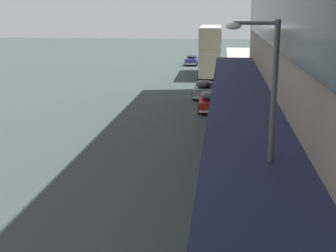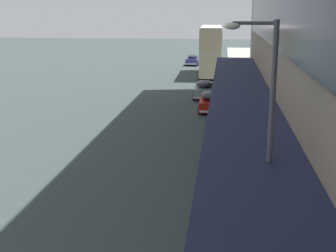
{
  "view_description": "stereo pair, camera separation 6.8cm",
  "coord_description": "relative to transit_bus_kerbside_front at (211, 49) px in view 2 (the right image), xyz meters",
  "views": [
    {
      "loc": [
        5.37,
        -7.62,
        7.79
      ],
      "look_at": [
        2.34,
        18.24,
        1.27
      ],
      "focal_mm": 50.0,
      "sensor_mm": 36.0,
      "label": 1
    },
    {
      "loc": [
        5.43,
        -7.62,
        7.79
      ],
      "look_at": [
        2.34,
        18.24,
        1.27
      ],
      "focal_mm": 50.0,
      "sensor_mm": 36.0,
      "label": 2
    }
  ],
  "objects": [
    {
      "name": "sedan_second_near",
      "position": [
        -0.07,
        -14.65,
        -2.36
      ],
      "size": [
        2.01,
        4.33,
        1.62
      ],
      "color": "gray",
      "rests_on": "ground"
    },
    {
      "name": "street_lamp",
      "position": [
        2.82,
        -43.17,
        1.26
      ],
      "size": [
        1.5,
        0.28,
        7.37
      ],
      "color": "#4C4C51",
      "rests_on": "sidewalk_kerb"
    },
    {
      "name": "sedan_oncoming_front",
      "position": [
        0.62,
        -20.08,
        -2.37
      ],
      "size": [
        1.87,
        4.65,
        1.59
      ],
      "color": "#A81911",
      "rests_on": "ground"
    },
    {
      "name": "sedan_trailing_mid",
      "position": [
        -2.87,
        11.01,
        -2.4
      ],
      "size": [
        1.94,
        4.76,
        1.5
      ],
      "color": "navy",
      "rests_on": "ground"
    },
    {
      "name": "transit_bus_kerbside_front",
      "position": [
        0.0,
        0.0,
        0.0
      ],
      "size": [
        2.81,
        10.76,
        5.84
      ],
      "color": "#BBB088",
      "rests_on": "ground"
    }
  ]
}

